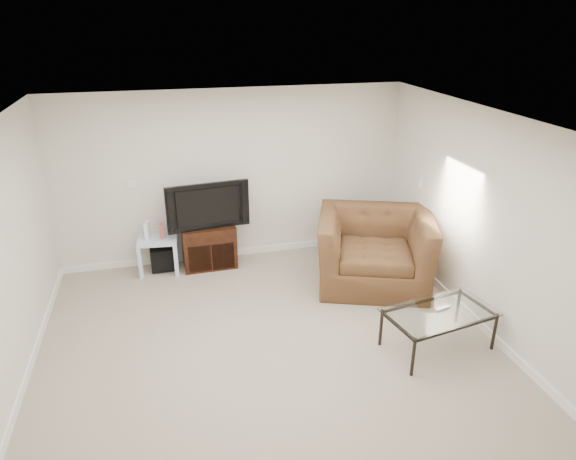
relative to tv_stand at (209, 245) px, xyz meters
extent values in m
plane|color=tan|center=(0.42, -2.28, -0.31)|extent=(5.00, 5.00, 0.00)
plane|color=white|center=(0.42, -2.28, 2.19)|extent=(5.00, 5.00, 0.00)
cube|color=silver|center=(0.42, 0.22, 0.94)|extent=(5.00, 0.02, 2.50)
cube|color=silver|center=(2.92, -2.28, 0.94)|extent=(0.02, 5.00, 2.50)
cube|color=white|center=(-0.98, 0.21, 0.94)|extent=(0.12, 0.02, 0.12)
cube|color=white|center=(2.91, -0.68, 0.94)|extent=(0.02, 0.09, 0.13)
cube|color=white|center=(2.91, -0.98, -0.01)|extent=(0.02, 0.08, 0.12)
cube|color=black|center=(0.00, -0.04, 0.21)|extent=(0.40, 0.29, 0.05)
imported|color=black|center=(0.00, -0.03, 0.65)|extent=(1.10, 0.34, 0.67)
cube|color=black|center=(-0.67, 0.02, -0.13)|extent=(0.34, 0.34, 0.33)
cube|color=white|center=(-0.84, -0.01, 0.32)|extent=(0.08, 0.18, 0.24)
cube|color=#CC4C4C|center=(-0.64, -0.03, 0.31)|extent=(0.06, 0.15, 0.21)
imported|color=brown|center=(2.12, -1.08, 0.34)|extent=(1.74, 1.43, 1.31)
cube|color=#B2B2B7|center=(2.27, -2.61, 0.15)|extent=(0.19, 0.09, 0.02)
camera|label=1|loc=(-0.53, -6.86, 3.13)|focal=32.00mm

